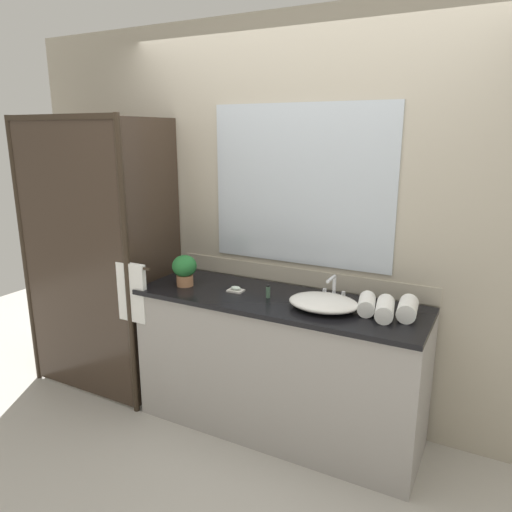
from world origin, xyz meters
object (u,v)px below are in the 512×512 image
(potted_plant, at_px, (184,269))
(rolled_towel_middle, at_px, (385,309))
(soap_dish, at_px, (236,289))
(amenity_bottle_body_wash, at_px, (185,274))
(amenity_bottle_lotion, at_px, (268,292))
(rolled_towel_near_edge, at_px, (408,309))
(faucet, at_px, (333,291))
(rolled_towel_far_edge, at_px, (367,304))
(sink_basin, at_px, (323,303))

(potted_plant, xyz_separation_m, rolled_towel_middle, (1.30, 0.05, -0.07))
(soap_dish, xyz_separation_m, amenity_bottle_body_wash, (-0.44, 0.07, 0.02))
(amenity_bottle_lotion, bearing_deg, rolled_towel_near_edge, 4.35)
(faucet, xyz_separation_m, amenity_bottle_lotion, (-0.37, -0.15, -0.01))
(faucet, height_order, rolled_towel_far_edge, faucet)
(amenity_bottle_body_wash, relative_size, rolled_towel_near_edge, 0.36)
(sink_basin, distance_m, amenity_bottle_body_wash, 1.05)
(faucet, bearing_deg, amenity_bottle_body_wash, -175.75)
(faucet, bearing_deg, rolled_towel_middle, -22.52)
(amenity_bottle_lotion, xyz_separation_m, rolled_towel_near_edge, (0.82, 0.06, 0.01))
(faucet, bearing_deg, soap_dish, -166.60)
(soap_dish, height_order, amenity_bottle_lotion, amenity_bottle_lotion)
(faucet, bearing_deg, amenity_bottle_lotion, -157.74)
(faucet, relative_size, potted_plant, 0.82)
(sink_basin, xyz_separation_m, rolled_towel_near_edge, (0.45, 0.08, 0.02))
(sink_basin, xyz_separation_m, faucet, (0.00, 0.17, 0.02))
(soap_dish, xyz_separation_m, rolled_towel_middle, (0.94, 0.00, 0.03))
(faucet, relative_size, rolled_towel_near_edge, 0.81)
(potted_plant, distance_m, rolled_towel_far_edge, 1.20)
(amenity_bottle_lotion, bearing_deg, rolled_towel_far_edge, 4.08)
(potted_plant, distance_m, amenity_bottle_body_wash, 0.16)
(amenity_bottle_body_wash, distance_m, rolled_towel_far_edge, 1.28)
(faucet, relative_size, amenity_bottle_body_wash, 2.25)
(rolled_towel_middle, bearing_deg, faucet, 157.48)
(soap_dish, xyz_separation_m, rolled_towel_far_edge, (0.83, 0.04, 0.03))
(rolled_towel_near_edge, xyz_separation_m, rolled_towel_middle, (-0.11, -0.05, -0.00))
(faucet, relative_size, rolled_towel_middle, 0.72)
(potted_plant, relative_size, amenity_bottle_body_wash, 2.73)
(sink_basin, bearing_deg, rolled_towel_middle, 4.95)
(soap_dish, relative_size, rolled_towel_near_edge, 0.47)
(sink_basin, height_order, rolled_towel_middle, rolled_towel_middle)
(rolled_towel_middle, xyz_separation_m, rolled_towel_far_edge, (-0.11, 0.04, -0.00))
(soap_dish, distance_m, rolled_towel_far_edge, 0.83)
(potted_plant, distance_m, amenity_bottle_lotion, 0.60)
(amenity_bottle_body_wash, bearing_deg, faucet, 4.25)
(soap_dish, distance_m, amenity_bottle_lotion, 0.24)
(rolled_towel_middle, bearing_deg, amenity_bottle_body_wash, 177.32)
(rolled_towel_middle, bearing_deg, amenity_bottle_lotion, -179.39)
(faucet, height_order, soap_dish, faucet)
(potted_plant, height_order, rolled_towel_far_edge, potted_plant)
(faucet, xyz_separation_m, rolled_towel_far_edge, (0.23, -0.11, -0.01))
(faucet, distance_m, amenity_bottle_lotion, 0.40)
(sink_basin, xyz_separation_m, rolled_towel_far_edge, (0.23, 0.07, 0.01))
(potted_plant, distance_m, soap_dish, 0.38)
(sink_basin, height_order, amenity_bottle_lotion, amenity_bottle_lotion)
(rolled_towel_near_edge, bearing_deg, sink_basin, -169.44)
(soap_dish, distance_m, amenity_bottle_body_wash, 0.45)
(potted_plant, height_order, amenity_bottle_body_wash, potted_plant)
(rolled_towel_middle, bearing_deg, rolled_towel_near_edge, 26.46)
(rolled_towel_near_edge, bearing_deg, amenity_bottle_body_wash, 179.61)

